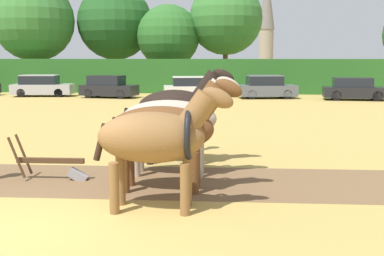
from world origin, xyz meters
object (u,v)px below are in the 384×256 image
draft_horse_trail_left (174,119)px  plow (56,166)px  parked_car_center (192,88)px  tree_center_left (168,36)px  tree_center (226,18)px  parked_car_center_left (108,87)px  tree_far_left (34,21)px  parked_car_right (354,89)px  parked_car_center_right (266,87)px  parked_car_left (42,86)px  farmer_beside_team (194,121)px  tree_left (115,22)px  draft_horse_trail_right (179,108)px  draft_horse_lead_left (157,137)px  church_spire (267,22)px  draft_horse_lead_right (167,128)px

draft_horse_trail_left → plow: draft_horse_trail_left is taller
plow → parked_car_center: bearing=86.0°
tree_center_left → draft_horse_trail_left: size_ratio=2.49×
tree_center → parked_car_center_left: size_ratio=2.32×
tree_far_left → parked_car_center: (15.11, -8.83, -5.29)m
draft_horse_trail_left → parked_car_center_left: (-7.83, 21.80, -0.62)m
draft_horse_trail_left → parked_car_center: 21.84m
tree_far_left → parked_car_right: size_ratio=2.27×
parked_car_center → parked_car_center_right: (5.09, 0.71, 0.03)m
draft_horse_trail_left → parked_car_center: size_ratio=0.70×
tree_far_left → parked_car_left: tree_far_left is taller
tree_center → tree_center_left: bearing=-170.8°
draft_horse_trail_left → farmer_beside_team: size_ratio=1.89×
tree_left → draft_horse_trail_right: bearing=-72.2°
tree_far_left → parked_car_left: 10.50m
tree_left → draft_horse_lead_left: tree_left is taller
tree_far_left → parked_car_left: bearing=-63.8°
parked_car_center_right → parked_car_right: 5.81m
draft_horse_lead_left → parked_car_right: size_ratio=0.62×
parked_car_center_right → tree_center_left: bearing=122.0°
church_spire → parked_car_center_right: 44.73m
draft_horse_trail_right → draft_horse_lead_right: bearing=-89.9°
tree_far_left → tree_left: tree_far_left is taller
draft_horse_lead_left → plow: bearing=142.2°
plow → draft_horse_lead_left: bearing=-37.8°
draft_horse_trail_right → parked_car_center_right: 21.35m
tree_far_left → parked_car_center_right: size_ratio=2.30×
draft_horse_trail_left → draft_horse_trail_right: (-0.05, 1.37, 0.12)m
tree_left → draft_horse_lead_right: 36.41m
draft_horse_lead_left → draft_horse_trail_right: 4.11m
draft_horse_trail_left → parked_car_left: bearing=118.0°
church_spire → draft_horse_trail_right: (-5.17, -65.12, -6.88)m
church_spire → plow: bearing=-96.6°
parked_car_right → tree_left: bearing=153.0°
tree_left → tree_center_left: (5.27, -1.65, -1.37)m
draft_horse_trail_left → parked_car_right: (8.98, 21.67, -0.65)m
tree_left → parked_car_right: tree_left is taller
draft_horse_lead_left → draft_horse_lead_right: 1.37m
parked_car_right → tree_far_left: bearing=165.0°
tree_left → draft_horse_trail_right: 33.77m
draft_horse_lead_left → parked_car_center: 24.57m
plow → draft_horse_trail_right: bearing=37.7°
tree_left → draft_horse_trail_right: tree_left is taller
parked_car_center_right → parked_car_right: parked_car_center_right is taller
tree_far_left → farmer_beside_team: 32.93m
church_spire → parked_car_center_left: bearing=-106.2°
tree_center_left → parked_car_center: size_ratio=1.74×
farmer_beside_team → parked_car_center_left: bearing=148.6°
parked_car_center_right → tree_center: bearing=97.8°
plow → parked_car_center_right: bearing=73.8°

